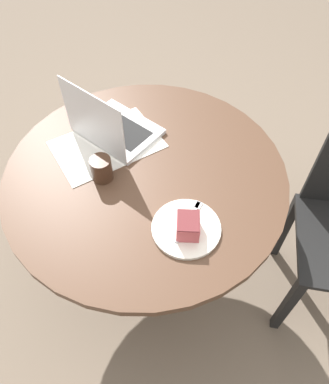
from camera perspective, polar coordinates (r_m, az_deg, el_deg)
The scene contains 8 objects.
ground_plane at distance 1.95m, azimuth -2.05°, elevation -11.15°, with size 12.00×12.00×0.00m, color #6B5B4C.
dining_table at distance 1.46m, azimuth -2.69°, elevation -1.18°, with size 1.01×1.01×0.74m.
paper_document at distance 1.43m, azimuth -8.74°, elevation 7.20°, with size 0.40×0.28×0.00m.
plate at distance 1.18m, azimuth 3.32°, elevation -5.52°, with size 0.22×0.22×0.01m.
cake_slice at distance 1.15m, azimuth 3.60°, elevation -5.15°, with size 0.10×0.11×0.06m.
fork at distance 1.20m, azimuth 4.00°, elevation -3.84°, with size 0.15×0.11×0.00m.
coffee_glass at distance 1.30m, azimuth -9.58°, elevation 3.50°, with size 0.07×0.07×0.09m.
laptop at distance 1.43m, azimuth -7.93°, elevation 9.76°, with size 0.32×0.36×0.26m.
Camera 1 is at (0.33, 0.79, 1.75)m, focal length 35.00 mm.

